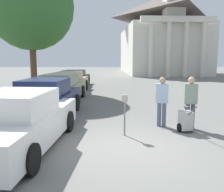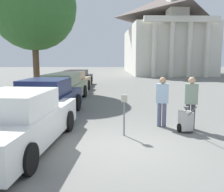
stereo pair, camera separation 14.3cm
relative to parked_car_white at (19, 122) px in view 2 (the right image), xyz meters
The scene contains 12 objects.
ground_plane 3.01m from the parked_car_white, ahead, with size 120.00×120.00×0.00m, color slate.
parked_car_white is the anchor object (origin of this frame).
parked_car_navy 3.30m from the parked_car_white, 89.99° to the left, with size 2.37×4.83×1.57m.
parked_car_sage 7.08m from the parked_car_white, 90.00° to the left, with size 2.39×5.34×1.53m.
parked_car_tan 10.61m from the parked_car_white, 90.00° to the left, with size 2.43×5.23×1.44m.
parked_car_black 14.41m from the parked_car_white, 90.00° to the left, with size 2.39×5.37×1.39m.
parking_meter 3.03m from the parked_car_white, 17.90° to the left, with size 0.18×0.09×1.27m.
person_worker 4.69m from the parked_car_white, 24.07° to the left, with size 0.46×0.32×1.74m.
person_supervisor 5.43m from the parked_car_white, 17.28° to the left, with size 0.46×0.32×1.76m.
equipment_cart 5.06m from the parked_car_white, 14.09° to the left, with size 0.49×1.00×1.00m.
church 35.52m from the parked_car_white, 70.66° to the left, with size 11.04×18.81×25.92m.
shade_tree 12.77m from the parked_car_white, 102.56° to the left, with size 5.89×5.89×8.77m.
Camera 2 is at (-0.65, -6.44, 2.38)m, focal length 40.00 mm.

